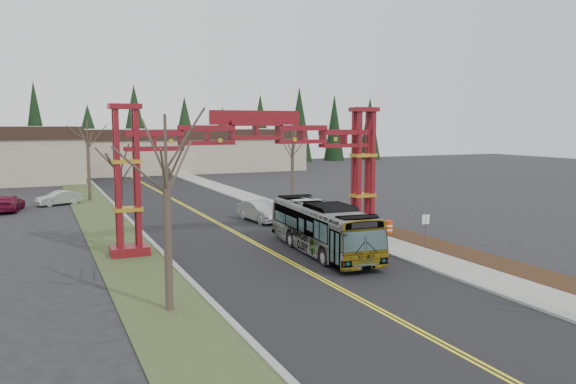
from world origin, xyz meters
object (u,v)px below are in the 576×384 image
bare_tree_median_mid (120,169)px  street_sign (426,224)px  bare_tree_median_far (88,142)px  barrel_north (355,217)px  barrel_mid (365,223)px  gateway_arch (256,152)px  bare_tree_median_near (166,170)px  bare_tree_right_far (292,149)px  parked_car_far_a (59,198)px  parked_car_mid_a (8,203)px  silver_sedan (260,211)px  retail_building_east (181,149)px  transit_bus (322,228)px  barrel_south (389,228)px

bare_tree_median_mid → street_sign: bearing=-27.2°
bare_tree_median_far → barrel_north: 28.88m
bare_tree_median_mid → barrel_mid: 17.77m
gateway_arch → barrel_north: bearing=23.1°
bare_tree_median_near → bare_tree_right_far: 32.50m
parked_car_far_a → parked_car_mid_a: bearing=-82.0°
silver_sedan → parked_car_mid_a: size_ratio=1.00×
silver_sedan → bare_tree_median_mid: 13.01m
gateway_arch → bare_tree_median_far: gateway_arch is taller
barrel_north → bare_tree_median_far: bearing=129.2°
bare_tree_right_far → bare_tree_median_mid: bearing=-144.0°
street_sign → barrel_north: 9.98m
retail_building_east → barrel_north: retail_building_east is taller
parked_car_far_a → street_sign: (20.07, -30.22, 0.89)m
parked_car_far_a → street_sign: bearing=11.5°
bare_tree_median_near → retail_building_east: bearing=76.1°
bare_tree_right_far → transit_bus: bearing=-109.8°
barrel_mid → barrel_north: size_ratio=1.00×
gateway_arch → bare_tree_median_mid: (-8.00, 3.11, -1.06)m
bare_tree_median_mid → bare_tree_right_far: bare_tree_right_far is taller
bare_tree_median_mid → bare_tree_right_far: size_ratio=0.90×
silver_sedan → parked_car_far_a: 22.01m
street_sign → barrel_south: size_ratio=2.14×
parked_car_far_a → bare_tree_right_far: size_ratio=0.55×
bare_tree_median_mid → barrel_north: size_ratio=6.62×
retail_building_east → silver_sedan: size_ratio=7.57×
bare_tree_median_far → barrel_mid: size_ratio=7.86×
gateway_arch → bare_tree_right_far: gateway_arch is taller
parked_car_mid_a → barrel_south: (24.89, -22.95, -0.21)m
retail_building_east → bare_tree_median_near: size_ratio=4.67×
silver_sedan → parked_car_mid_a: silver_sedan is taller
barrel_north → barrel_south: bearing=-93.3°
gateway_arch → street_sign: bearing=-32.0°
retail_building_east → transit_bus: (-7.28, -65.95, -1.96)m
parked_car_mid_a → bare_tree_right_far: size_ratio=0.66×
gateway_arch → bare_tree_median_near: (-8.00, -10.84, -0.07)m
retail_building_east → parked_car_far_a: 42.98m
parked_car_far_a → bare_tree_median_near: bearing=-17.2°
transit_bus → barrel_north: transit_bus is taller
bare_tree_median_far → bare_tree_right_far: bare_tree_median_far is taller
parked_car_far_a → bare_tree_median_mid: size_ratio=0.61×
barrel_north → parked_car_mid_a: bearing=144.6°
silver_sedan → barrel_north: size_ratio=4.84×
silver_sedan → barrel_mid: (5.76, -6.44, -0.31)m
parked_car_far_a → gateway_arch: bearing=2.1°
gateway_arch → barrel_north: 12.09m
bare_tree_right_far → barrel_mid: bare_tree_right_far is taller
transit_bus → silver_sedan: (0.66, 11.90, -0.72)m
barrel_mid → transit_bus: bearing=-139.7°
parked_car_far_a → barrel_south: size_ratio=4.07×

